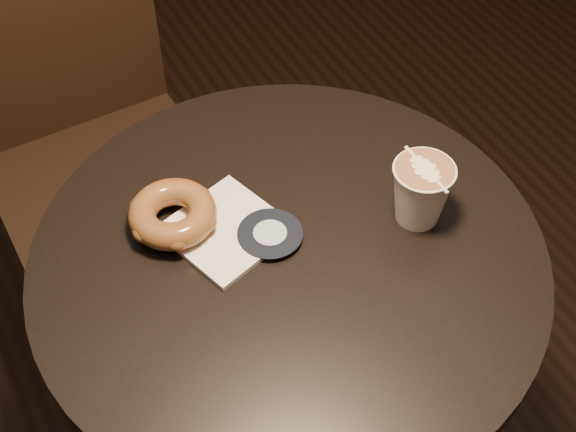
{
  "coord_description": "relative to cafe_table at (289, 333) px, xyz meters",
  "views": [
    {
      "loc": [
        -0.32,
        -0.59,
        1.59
      ],
      "look_at": [
        0.01,
        0.03,
        0.79
      ],
      "focal_mm": 50.0,
      "sensor_mm": 36.0,
      "label": 1
    }
  ],
  "objects": [
    {
      "name": "chair",
      "position": [
        -0.13,
        0.61,
        0.03
      ],
      "size": [
        0.42,
        0.42,
        1.04
      ],
      "rotation": [
        0.0,
        0.0,
        0.03
      ],
      "color": "black",
      "rests_on": "ground"
    },
    {
      "name": "latte_cup",
      "position": [
        0.19,
        -0.03,
        0.25
      ],
      "size": [
        0.09,
        0.09,
        0.09
      ],
      "primitive_type": null,
      "color": "white",
      "rests_on": "cafe_table"
    },
    {
      "name": "pastry_bag",
      "position": [
        -0.06,
        0.07,
        0.2
      ],
      "size": [
        0.18,
        0.18,
        0.01
      ],
      "primitive_type": "cube",
      "rotation": [
        0.0,
        0.0,
        0.3
      ],
      "color": "white",
      "rests_on": "cafe_table"
    },
    {
      "name": "cafe_table",
      "position": [
        0.0,
        0.0,
        0.0
      ],
      "size": [
        0.7,
        0.7,
        0.75
      ],
      "color": "black",
      "rests_on": "ground"
    },
    {
      "name": "doughnut",
      "position": [
        -0.12,
        0.11,
        0.23
      ],
      "size": [
        0.12,
        0.12,
        0.04
      ],
      "primitive_type": "torus",
      "color": "brown",
      "rests_on": "pastry_bag"
    }
  ]
}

